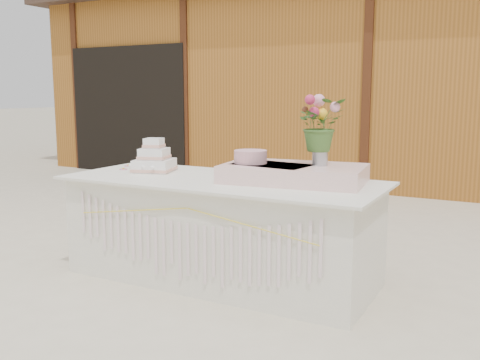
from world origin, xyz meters
name	(u,v)px	position (x,y,z in m)	size (l,w,h in m)	color
ground	(222,278)	(0.00, 0.00, 0.00)	(80.00, 80.00, 0.00)	beige
barn	(398,77)	(-0.01, 5.99, 1.68)	(12.60, 4.60, 3.30)	#94581F
cake_table	(221,229)	(0.00, 0.00, 0.39)	(2.40, 1.00, 0.77)	silver
wedding_cake	(154,160)	(-0.68, 0.08, 0.86)	(0.38, 0.38, 0.27)	white
pink_cake_stand	(250,164)	(0.22, 0.06, 0.89)	(0.31, 0.31, 0.22)	white
satin_runner	(294,173)	(0.53, 0.13, 0.83)	(0.99, 0.58, 0.13)	beige
flower_vase	(320,155)	(0.70, 0.18, 0.97)	(0.11, 0.11, 0.15)	#B7B7BC
bouquet	(321,118)	(0.70, 0.18, 1.23)	(0.34, 0.29, 0.37)	#3C6227
loose_flowers	(128,167)	(-1.01, 0.16, 0.78)	(0.13, 0.32, 0.02)	pink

